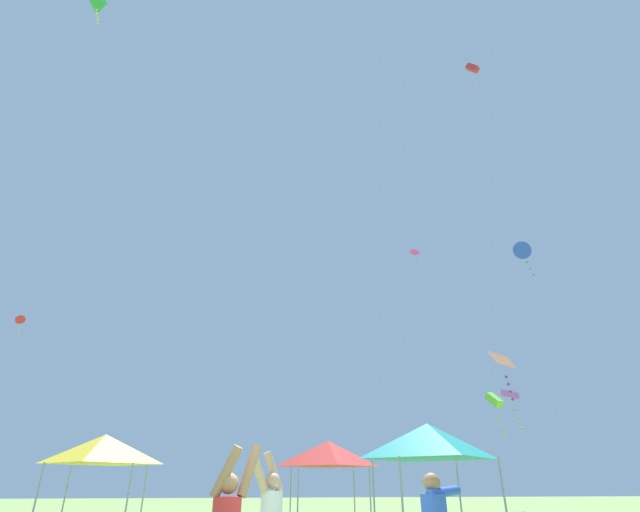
{
  "coord_description": "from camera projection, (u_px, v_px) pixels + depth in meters",
  "views": [
    {
      "loc": [
        -0.6,
        -5.55,
        1.47
      ],
      "look_at": [
        2.58,
        14.82,
        11.56
      ],
      "focal_mm": 26.27,
      "sensor_mm": 36.0,
      "label": 1
    }
  ],
  "objects": [
    {
      "name": "kite_lime_box",
      "position": [
        494.0,
        401.0,
        33.56
      ],
      "size": [
        0.91,
        1.45,
        3.04
      ],
      "color": "#75D138"
    },
    {
      "name": "kite_purple_diamond",
      "position": [
        511.0,
        395.0,
        30.46
      ],
      "size": [
        1.59,
        1.39,
        2.52
      ],
      "color": "purple"
    },
    {
      "name": "kite_blue_delta",
      "position": [
        523.0,
        251.0,
        29.81
      ],
      "size": [
        1.23,
        1.35,
        2.43
      ],
      "color": "blue"
    },
    {
      "name": "kite_green_diamond",
      "position": [
        98.0,
        3.0,
        19.9
      ],
      "size": [
        0.64,
        0.67,
        1.63
      ],
      "color": "green"
    },
    {
      "name": "kite_red_delta",
      "position": [
        20.0,
        320.0,
        32.57
      ],
      "size": [
        0.75,
        0.69,
        1.34
      ],
      "color": "red"
    },
    {
      "name": "canopy_tent_red",
      "position": [
        328.0,
        454.0,
        17.43
      ],
      "size": [
        2.76,
        2.76,
        2.95
      ],
      "color": "#9E9EA3",
      "rests_on": "ground"
    },
    {
      "name": "kite_magenta_delta",
      "position": [
        415.0,
        252.0,
        38.34
      ],
      "size": [
        0.95,
        0.95,
        1.48
      ],
      "color": "#D6389E"
    },
    {
      "name": "canopy_tent_teal",
      "position": [
        429.0,
        441.0,
        12.43
      ],
      "size": [
        2.76,
        2.76,
        2.96
      ],
      "color": "#9E9EA3",
      "rests_on": "ground"
    },
    {
      "name": "kite_pink_diamond",
      "position": [
        503.0,
        361.0,
        20.19
      ],
      "size": [
        1.02,
        0.83,
        2.15
      ],
      "color": "pink"
    },
    {
      "name": "canopy_tent_yellow",
      "position": [
        103.0,
        449.0,
        15.06
      ],
      "size": [
        2.75,
        2.75,
        2.94
      ],
      "color": "#9E9EA3",
      "rests_on": "ground"
    },
    {
      "name": "kite_red_box",
      "position": [
        473.0,
        69.0,
        29.15
      ],
      "size": [
        0.77,
        0.82,
        1.99
      ],
      "color": "red"
    }
  ]
}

